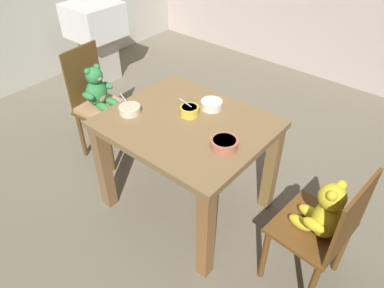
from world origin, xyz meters
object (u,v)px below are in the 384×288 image
porridge_bowl_yellow_center (189,111)px  porridge_bowl_terracotta_near_right (224,143)px  porridge_bowl_white_far_center (212,104)px  porridge_bowl_cream_near_left (130,109)px  sink_basin (96,31)px  teddy_chair_near_left (99,99)px  dining_table (187,139)px  teddy_chair_near_right (324,220)px

porridge_bowl_yellow_center → porridge_bowl_terracotta_near_right: (0.36, -0.13, -0.01)m
porridge_bowl_yellow_center → porridge_bowl_white_far_center: size_ratio=0.86×
porridge_bowl_cream_near_left → sink_basin: 2.00m
teddy_chair_near_left → porridge_bowl_cream_near_left: (0.59, -0.18, 0.23)m
teddy_chair_near_left → porridge_bowl_terracotta_near_right: bearing=-8.9°
dining_table → sink_basin: (-2.05, 0.88, -0.03)m
porridge_bowl_yellow_center → porridge_bowl_cream_near_left: porridge_bowl_yellow_center is taller
porridge_bowl_white_far_center → sink_basin: size_ratio=0.17×
dining_table → teddy_chair_near_right: teddy_chair_near_right is taller
dining_table → teddy_chair_near_right: size_ratio=1.18×
porridge_bowl_cream_near_left → sink_basin: bearing=148.7°
dining_table → porridge_bowl_white_far_center: 0.28m
teddy_chair_near_right → teddy_chair_near_left: teddy_chair_near_left is taller
porridge_bowl_terracotta_near_right → sink_basin: sink_basin is taller
porridge_bowl_cream_near_left → teddy_chair_near_left: bearing=162.6°
dining_table → teddy_chair_near_right: bearing=-0.3°
dining_table → porridge_bowl_terracotta_near_right: 0.37m
teddy_chair_near_right → porridge_bowl_white_far_center: bearing=-9.6°
porridge_bowl_cream_near_left → porridge_bowl_yellow_center: bearing=35.8°
dining_table → porridge_bowl_cream_near_left: bearing=-155.9°
teddy_chair_near_right → teddy_chair_near_left: bearing=3.4°
teddy_chair_near_right → porridge_bowl_white_far_center: 0.98m
dining_table → porridge_bowl_white_far_center: size_ratio=7.03×
teddy_chair_near_left → porridge_bowl_cream_near_left: 0.66m
dining_table → teddy_chair_near_left: size_ratio=1.08×
porridge_bowl_terracotta_near_right → porridge_bowl_cream_near_left: size_ratio=1.08×
dining_table → porridge_bowl_yellow_center: (-0.04, 0.07, 0.17)m
dining_table → teddy_chair_near_right: 0.94m
porridge_bowl_cream_near_left → dining_table: bearing=24.1°
porridge_bowl_white_far_center → dining_table: bearing=-95.2°
teddy_chair_near_right → porridge_bowl_yellow_center: size_ratio=6.95×
dining_table → porridge_bowl_terracotta_near_right: (0.32, -0.06, 0.16)m
teddy_chair_near_right → sink_basin: sink_basin is taller
teddy_chair_near_right → dining_table: bearing=4.2°
porridge_bowl_yellow_center → sink_basin: sink_basin is taller
teddy_chair_near_left → sink_basin: 1.40m
porridge_bowl_cream_near_left → porridge_bowl_white_far_center: bearing=46.0°
dining_table → porridge_bowl_terracotta_near_right: porridge_bowl_terracotta_near_right is taller
teddy_chair_near_right → porridge_bowl_yellow_center: (-0.98, 0.07, 0.24)m
dining_table → sink_basin: size_ratio=1.17×
dining_table → porridge_bowl_cream_near_left: (-0.35, -0.15, 0.16)m
teddy_chair_near_right → porridge_bowl_cream_near_left: (-1.29, -0.15, 0.23)m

